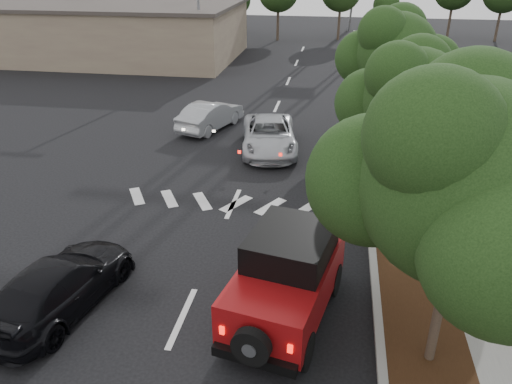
# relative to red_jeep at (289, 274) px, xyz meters

# --- Properties ---
(ground) EXTENTS (120.00, 120.00, 0.00)m
(ground) POSITION_rel_red_jeep_xyz_m (-2.46, -0.60, -1.12)
(ground) COLOR black
(ground) RESTS_ON ground
(curb) EXTENTS (0.20, 70.00, 0.15)m
(curb) POSITION_rel_red_jeep_xyz_m (2.14, 11.40, -1.04)
(curb) COLOR #9E9B93
(curb) RESTS_ON ground
(planting_strip) EXTENTS (1.80, 70.00, 0.12)m
(planting_strip) POSITION_rel_red_jeep_xyz_m (3.14, 11.40, -1.06)
(planting_strip) COLOR black
(planting_strip) RESTS_ON ground
(sidewalk) EXTENTS (2.00, 70.00, 0.12)m
(sidewalk) POSITION_rel_red_jeep_xyz_m (5.04, 11.40, -1.06)
(sidewalk) COLOR gray
(sidewalk) RESTS_ON ground
(hedge) EXTENTS (0.80, 70.00, 0.80)m
(hedge) POSITION_rel_red_jeep_xyz_m (6.44, 11.40, -0.72)
(hedge) COLOR black
(hedge) RESTS_ON ground
(commercial_building) EXTENTS (22.00, 12.00, 4.00)m
(commercial_building) POSITION_rel_red_jeep_xyz_m (-18.46, 29.40, 0.88)
(commercial_building) COLOR #7C6655
(commercial_building) RESTS_ON ground
(transmission_tower) EXTENTS (7.00, 4.00, 28.00)m
(transmission_tower) POSITION_rel_red_jeep_xyz_m (3.54, 47.40, -1.12)
(transmission_tower) COLOR slate
(transmission_tower) RESTS_ON ground
(street_tree_near) EXTENTS (3.80, 3.80, 5.92)m
(street_tree_near) POSITION_rel_red_jeep_xyz_m (3.14, -1.10, -1.12)
(street_tree_near) COLOR black
(street_tree_near) RESTS_ON ground
(street_tree_mid) EXTENTS (3.20, 3.20, 5.32)m
(street_tree_mid) POSITION_rel_red_jeep_xyz_m (3.14, 5.90, -1.12)
(street_tree_mid) COLOR black
(street_tree_mid) RESTS_ON ground
(street_tree_far) EXTENTS (3.40, 3.40, 5.62)m
(street_tree_far) POSITION_rel_red_jeep_xyz_m (3.14, 12.40, -1.12)
(street_tree_far) COLOR black
(street_tree_far) RESTS_ON ground
(light_pole_a) EXTENTS (2.00, 0.22, 9.00)m
(light_pole_a) POSITION_rel_red_jeep_xyz_m (-8.96, 25.40, -1.12)
(light_pole_a) COLOR slate
(light_pole_a) RESTS_ON ground
(light_pole_b) EXTENTS (2.00, 0.22, 9.00)m
(light_pole_b) POSITION_rel_red_jeep_xyz_m (-9.96, 37.40, -1.12)
(light_pole_b) COLOR slate
(light_pole_b) RESTS_ON ground
(red_jeep) EXTENTS (2.64, 4.48, 2.20)m
(red_jeep) POSITION_rel_red_jeep_xyz_m (0.00, 0.00, 0.00)
(red_jeep) COLOR black
(red_jeep) RESTS_ON ground
(silver_suv_ahead) EXTENTS (3.05, 5.21, 1.36)m
(silver_suv_ahead) POSITION_rel_red_jeep_xyz_m (-1.96, 10.68, -0.44)
(silver_suv_ahead) COLOR #B7B9BF
(silver_suv_ahead) RESTS_ON ground
(black_suv_oncoming) EXTENTS (2.56, 4.73, 1.30)m
(black_suv_oncoming) POSITION_rel_red_jeep_xyz_m (-5.45, -0.68, -0.47)
(black_suv_oncoming) COLOR black
(black_suv_oncoming) RESTS_ON ground
(silver_sedan_oncoming) EXTENTS (2.68, 4.28, 1.33)m
(silver_sedan_oncoming) POSITION_rel_red_jeep_xyz_m (-5.17, 13.08, -0.45)
(silver_sedan_oncoming) COLOR #9EA0A6
(silver_sedan_oncoming) RESTS_ON ground
(parked_suv) EXTENTS (4.24, 2.19, 1.38)m
(parked_suv) POSITION_rel_red_jeep_xyz_m (-10.43, 24.49, -0.43)
(parked_suv) COLOR #AFB0B7
(parked_suv) RESTS_ON ground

